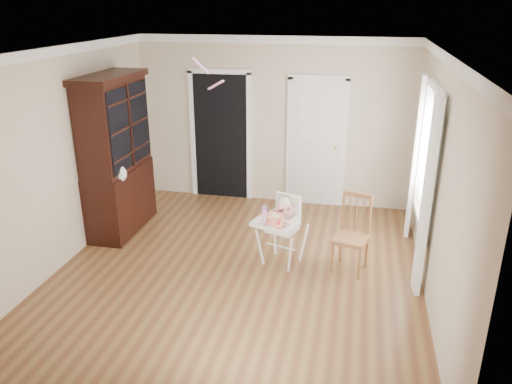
% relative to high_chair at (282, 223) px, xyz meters
% --- Properties ---
extents(floor, '(5.00, 5.00, 0.00)m').
position_rel_high_chair_xyz_m(floor, '(-0.50, -0.34, -0.57)').
color(floor, brown).
rests_on(floor, ground).
extents(ceiling, '(5.00, 5.00, 0.00)m').
position_rel_high_chair_xyz_m(ceiling, '(-0.50, -0.34, 2.13)').
color(ceiling, white).
rests_on(ceiling, wall_back).
extents(wall_back, '(4.50, 0.00, 4.50)m').
position_rel_high_chair_xyz_m(wall_back, '(-0.50, 2.16, 0.78)').
color(wall_back, '#C1B296').
rests_on(wall_back, floor).
extents(wall_left, '(0.00, 5.00, 5.00)m').
position_rel_high_chair_xyz_m(wall_left, '(-2.75, -0.34, 0.78)').
color(wall_left, '#C1B296').
rests_on(wall_left, floor).
extents(wall_right, '(0.00, 5.00, 5.00)m').
position_rel_high_chair_xyz_m(wall_right, '(1.75, -0.34, 0.78)').
color(wall_right, '#C1B296').
rests_on(wall_right, floor).
extents(crown_molding, '(4.50, 5.00, 0.12)m').
position_rel_high_chair_xyz_m(crown_molding, '(-0.50, -0.34, 2.07)').
color(crown_molding, white).
rests_on(crown_molding, ceiling).
extents(doorway, '(1.06, 0.05, 2.22)m').
position_rel_high_chair_xyz_m(doorway, '(-1.40, 2.15, 0.54)').
color(doorway, black).
rests_on(doorway, wall_back).
extents(closet_door, '(0.96, 0.09, 2.13)m').
position_rel_high_chair_xyz_m(closet_door, '(0.20, 2.14, 0.45)').
color(closet_door, white).
rests_on(closet_door, wall_back).
extents(window_right, '(0.13, 1.84, 2.30)m').
position_rel_high_chair_xyz_m(window_right, '(1.68, 0.46, 0.71)').
color(window_right, white).
rests_on(window_right, wall_right).
extents(high_chair, '(0.70, 0.78, 0.93)m').
position_rel_high_chair_xyz_m(high_chair, '(0.00, 0.00, 0.00)').
color(high_chair, white).
rests_on(high_chair, floor).
extents(baby, '(0.25, 0.25, 0.40)m').
position_rel_high_chair_xyz_m(baby, '(0.01, 0.02, 0.13)').
color(baby, beige).
rests_on(baby, high_chair).
extents(cake, '(0.28, 0.28, 0.13)m').
position_rel_high_chair_xyz_m(cake, '(-0.05, -0.25, 0.14)').
color(cake, silver).
rests_on(cake, high_chair).
extents(sippy_cup, '(0.07, 0.07, 0.17)m').
position_rel_high_chair_xyz_m(sippy_cup, '(-0.23, -0.02, 0.14)').
color(sippy_cup, '#F595CE').
rests_on(sippy_cup, high_chair).
extents(china_cabinet, '(0.60, 1.35, 2.28)m').
position_rel_high_chair_xyz_m(china_cabinet, '(-2.49, 0.55, 0.57)').
color(china_cabinet, black).
rests_on(china_cabinet, floor).
extents(dining_chair, '(0.49, 0.49, 0.98)m').
position_rel_high_chair_xyz_m(dining_chair, '(0.87, 0.03, -0.11)').
color(dining_chair, brown).
rests_on(dining_chair, floor).
extents(streamer, '(0.34, 0.39, 0.15)m').
position_rel_high_chair_xyz_m(streamer, '(-1.13, 0.38, 1.87)').
color(streamer, '#F58EC8').
rests_on(streamer, ceiling).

